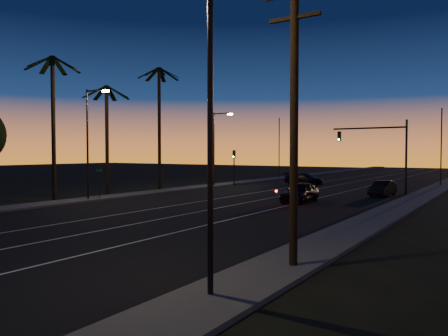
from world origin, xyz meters
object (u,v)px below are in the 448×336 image
Objects in this scene: utility_pole at (294,111)px; right_car at (383,188)px; lead_car at (300,192)px; signal_mast at (380,144)px; cross_car at (304,179)px.

utility_pole is 2.38× the size of right_car.
lead_car reaches higher than right_car.
signal_mast is 12.59m from lead_car.
utility_pole is 27.75m from right_car.
utility_pole is at bearing -67.20° from lead_car.
lead_car is at bearing -116.34° from right_car.
cross_car is (-10.42, 6.08, -4.06)m from signal_mast.
cross_car is at bearing 141.84° from right_car.
utility_pole is at bearing -82.63° from right_car.
utility_pole is 1.98× the size of cross_car.
signal_mast reaches higher than lead_car.
lead_car is 1.25× the size of right_car.
cross_car is (-11.37, 8.94, 0.03)m from right_car.
right_car is at bearing -71.53° from signal_mast.
signal_mast is at bearing 73.88° from lead_car.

